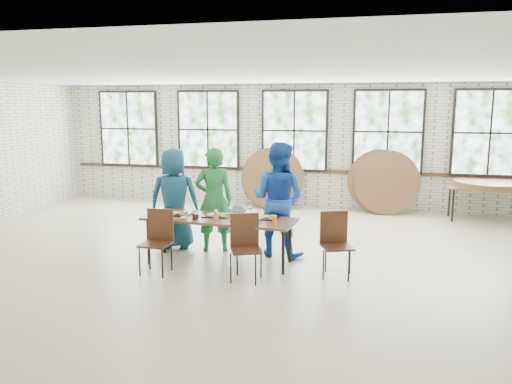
% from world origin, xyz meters
% --- Properties ---
extents(room, '(12.00, 12.00, 12.00)m').
position_xyz_m(room, '(0.00, 4.44, 1.83)').
color(room, beige).
rests_on(room, ground).
extents(dining_table, '(2.46, 0.99, 0.74)m').
position_xyz_m(dining_table, '(-0.43, -0.30, 0.69)').
color(dining_table, brown).
rests_on(dining_table, ground).
extents(chair_near_left, '(0.43, 0.42, 0.95)m').
position_xyz_m(chair_near_left, '(-1.20, -0.90, 0.56)').
color(chair_near_left, '#492718').
rests_on(chair_near_left, ground).
extents(chair_near_right, '(0.54, 0.53, 0.95)m').
position_xyz_m(chair_near_right, '(0.15, -0.89, 0.56)').
color(chair_near_right, '#492718').
rests_on(chair_near_right, ground).
extents(chair_spare, '(0.54, 0.53, 0.95)m').
position_xyz_m(chair_spare, '(1.40, -0.43, 0.56)').
color(chair_spare, '#492718').
rests_on(chair_spare, ground).
extents(adult_teal, '(0.97, 0.74, 1.76)m').
position_xyz_m(adult_teal, '(-1.45, 0.35, 0.88)').
color(adult_teal, navy).
rests_on(adult_teal, ground).
extents(adult_green, '(0.76, 0.62, 1.79)m').
position_xyz_m(adult_green, '(-0.72, 0.35, 0.90)').
color(adult_green, '#217D39').
rests_on(adult_green, ground).
extents(toddler, '(0.58, 0.39, 0.84)m').
position_xyz_m(toddler, '(-0.30, 0.35, 0.42)').
color(toddler, '#121839').
rests_on(toddler, ground).
extents(adult_blue, '(1.07, 0.93, 1.90)m').
position_xyz_m(adult_blue, '(0.39, 0.35, 0.95)').
color(adult_blue, '#194BB1').
rests_on(adult_blue, ground).
extents(storage_table, '(1.81, 0.78, 0.74)m').
position_xyz_m(storage_table, '(4.39, 3.89, 0.69)').
color(storage_table, brown).
rests_on(storage_table, ground).
extents(tabletop_clutter, '(1.91, 0.61, 0.11)m').
position_xyz_m(tabletop_clutter, '(-0.32, -0.33, 0.77)').
color(tabletop_clutter, black).
rests_on(tabletop_clutter, dining_table).
extents(round_tops_stacked, '(1.50, 1.50, 0.13)m').
position_xyz_m(round_tops_stacked, '(4.39, 3.89, 0.80)').
color(round_tops_stacked, brown).
rests_on(round_tops_stacked, storage_table).
extents(round_tops_leaning, '(4.24, 0.50, 1.48)m').
position_xyz_m(round_tops_leaning, '(0.83, 4.15, 0.73)').
color(round_tops_leaning, brown).
rests_on(round_tops_leaning, ground).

